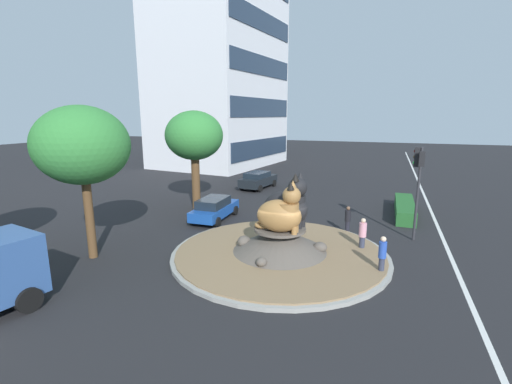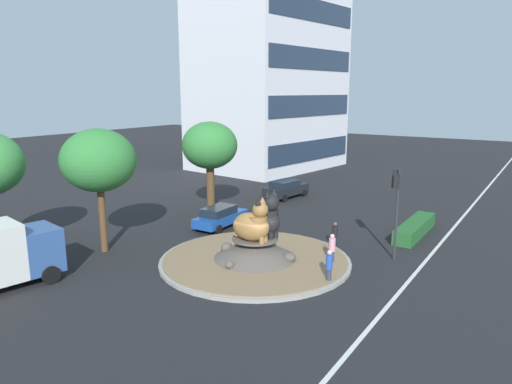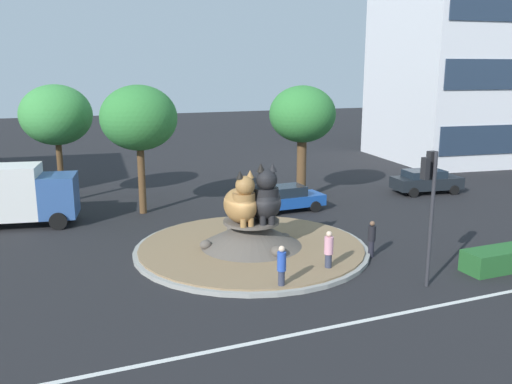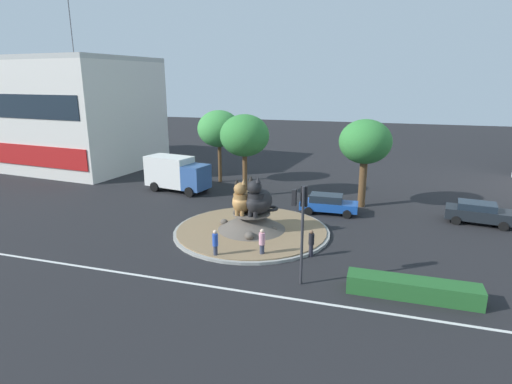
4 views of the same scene
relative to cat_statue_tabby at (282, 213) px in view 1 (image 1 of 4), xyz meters
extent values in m
plane|color=black|center=(0.57, 0.24, -2.33)|extent=(160.00, 160.00, 0.00)
cube|color=silver|center=(0.57, -7.72, -2.33)|extent=(112.00, 0.20, 0.01)
cylinder|color=gray|center=(0.57, 0.24, -2.24)|extent=(10.61, 10.61, 0.18)
cylinder|color=#846B4C|center=(0.57, 0.24, -2.11)|extent=(10.19, 10.19, 0.08)
cone|color=#564F47|center=(0.57, 0.24, -1.48)|extent=(4.61, 4.61, 1.18)
cylinder|color=#564F47|center=(0.57, 0.24, -0.95)|extent=(2.53, 2.53, 0.12)
ellipsoid|color=#564F47|center=(2.12, 0.02, -1.85)|extent=(0.57, 0.42, 0.46)
ellipsoid|color=#564F47|center=(0.41, 2.07, -1.78)|extent=(0.73, 0.65, 0.59)
ellipsoid|color=#564F47|center=(-1.53, 0.45, -1.86)|extent=(0.53, 0.48, 0.43)
ellipsoid|color=#564F47|center=(1.04, -1.67, -1.82)|extent=(0.63, 0.69, 0.51)
ellipsoid|color=#9E703D|center=(-0.01, 0.11, -0.13)|extent=(1.44, 2.17, 1.54)
cylinder|color=#9E703D|center=(0.01, -0.31, 0.05)|extent=(1.04, 1.04, 0.96)
sphere|color=#9E703D|center=(0.01, -0.46, 0.89)|extent=(0.85, 0.85, 0.85)
torus|color=#9E703D|center=(0.29, 0.99, -0.74)|extent=(0.96, 0.96, 0.19)
cone|color=#9E703D|center=(0.24, -0.45, 1.38)|extent=(0.36, 0.36, 0.35)
cone|color=black|center=(-0.22, -0.47, 1.38)|extent=(0.36, 0.36, 0.35)
cylinder|color=#9E703D|center=(0.20, -0.65, -0.70)|extent=(0.27, 0.27, 0.38)
cylinder|color=#9E703D|center=(-0.15, -0.66, -0.70)|extent=(0.27, 0.27, 0.38)
ellipsoid|color=black|center=(1.15, 0.13, -0.04)|extent=(1.97, 2.61, 1.70)
cylinder|color=black|center=(1.04, -0.33, 0.15)|extent=(1.32, 1.32, 1.06)
sphere|color=black|center=(1.00, -0.49, 1.08)|extent=(0.93, 0.93, 0.93)
torus|color=black|center=(1.73, 0.97, -0.72)|extent=(1.25, 1.25, 0.21)
cone|color=black|center=(1.25, -0.55, 1.62)|extent=(0.46, 0.46, 0.38)
cone|color=black|center=(0.75, -0.44, 1.62)|extent=(0.46, 0.46, 0.38)
cylinder|color=black|center=(1.14, -0.75, -0.68)|extent=(0.30, 0.30, 0.42)
cylinder|color=black|center=(0.77, -0.66, -0.68)|extent=(0.30, 0.30, 0.42)
cylinder|color=#2D2D33|center=(5.24, -6.13, 0.25)|extent=(0.14, 0.14, 5.16)
cube|color=black|center=(5.24, -5.91, 2.31)|extent=(0.32, 0.24, 1.05)
sphere|color=#360606|center=(5.24, -5.83, 2.62)|extent=(0.18, 0.18, 0.18)
sphere|color=#392706|center=(5.24, -5.83, 2.31)|extent=(0.18, 0.18, 0.18)
sphere|color=green|center=(5.24, -5.83, 1.99)|extent=(0.18, 0.18, 0.18)
cube|color=black|center=(4.79, -6.13, 2.25)|extent=(0.20, 0.28, 0.80)
cube|color=silver|center=(29.78, 17.38, 10.53)|extent=(18.34, 14.79, 25.72)
cube|color=#233347|center=(28.97, 11.00, 0.24)|extent=(15.74, 2.10, 2.34)
cube|color=#233347|center=(28.97, 11.00, 5.39)|extent=(15.74, 2.10, 2.34)
cube|color=#233347|center=(28.97, 11.00, 10.53)|extent=(15.74, 2.10, 2.34)
cube|color=#233347|center=(28.97, 11.00, 15.67)|extent=(15.74, 2.10, 2.34)
cube|color=#235B28|center=(10.62, -5.85, -1.88)|extent=(6.15, 1.20, 0.90)
cylinder|color=brown|center=(-2.78, 8.74, -0.45)|extent=(0.41, 0.41, 3.75)
ellipsoid|color=#337F38|center=(-2.78, 8.74, 3.13)|extent=(4.26, 4.26, 3.62)
cylinder|color=brown|center=(7.35, 8.70, -0.48)|extent=(0.60, 0.60, 3.71)
ellipsoid|color=#337F38|center=(7.35, 8.70, 3.04)|extent=(4.15, 4.15, 3.53)
cylinder|color=#33384C|center=(2.42, -3.55, -1.92)|extent=(0.28, 0.28, 0.83)
cylinder|color=pink|center=(2.42, -3.55, -1.14)|extent=(0.37, 0.37, 0.72)
sphere|color=beige|center=(2.42, -3.55, -0.67)|extent=(0.24, 0.24, 0.24)
cylinder|color=black|center=(5.14, -2.54, -1.95)|extent=(0.25, 0.25, 0.76)
cylinder|color=black|center=(5.14, -2.54, -1.24)|extent=(0.34, 0.34, 0.66)
sphere|color=brown|center=(5.14, -2.54, -0.80)|extent=(0.22, 0.22, 0.22)
cylinder|color=#33384C|center=(-0.12, -4.53, -1.92)|extent=(0.25, 0.25, 0.83)
cylinder|color=#284CB2|center=(-0.12, -4.53, -1.14)|extent=(0.33, 0.33, 0.72)
sphere|color=beige|center=(-0.12, -4.53, -0.66)|extent=(0.24, 0.24, 0.24)
cube|color=black|center=(15.77, 6.82, -1.62)|extent=(4.73, 2.48, 0.77)
cube|color=#19232D|center=(15.54, 6.85, -1.00)|extent=(2.73, 1.99, 0.48)
cylinder|color=black|center=(17.37, 7.55, -2.01)|extent=(0.66, 0.30, 0.64)
cylinder|color=black|center=(17.12, 5.68, -2.01)|extent=(0.66, 0.30, 0.64)
cylinder|color=black|center=(14.42, 7.95, -2.01)|extent=(0.66, 0.30, 0.64)
cylinder|color=black|center=(14.16, 6.08, -2.01)|extent=(0.66, 0.30, 0.64)
cube|color=#19479E|center=(5.04, 6.02, -1.70)|extent=(4.46, 1.83, 0.62)
cube|color=#19232D|center=(4.81, 6.01, -1.10)|extent=(2.51, 1.57, 0.56)
cylinder|color=black|center=(6.47, 6.91, -2.01)|extent=(0.65, 0.24, 0.64)
cylinder|color=black|center=(6.51, 5.21, -2.01)|extent=(0.65, 0.24, 0.64)
cylinder|color=black|center=(3.56, 6.83, -2.01)|extent=(0.65, 0.24, 0.64)
cylinder|color=black|center=(3.60, 5.12, -2.01)|extent=(0.65, 0.24, 0.64)
cube|color=#335693|center=(-7.28, 8.23, -0.78)|extent=(2.22, 2.65, 2.20)
cylinder|color=black|center=(-7.44, 7.07, -1.88)|extent=(0.94, 0.46, 0.90)
camera|label=1|loc=(-15.42, -4.39, 4.50)|focal=25.01mm
camera|label=2|loc=(-20.30, -13.37, 7.00)|focal=33.12mm
camera|label=3|loc=(-7.99, -21.48, 5.71)|focal=37.74mm
camera|label=4|loc=(8.76, -25.28, 7.81)|focal=29.21mm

